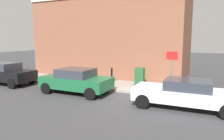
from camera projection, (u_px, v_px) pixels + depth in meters
ground at (134, 97)px, 11.31m from camera, size 80.00×80.00×0.00m
sidewalk at (65, 80)px, 15.48m from camera, size 2.65×30.00×0.15m
corner_building at (113, 19)px, 17.89m from camera, size 6.14×12.13×9.39m
car_white at (185, 93)px, 9.35m from camera, size 1.86×4.49×1.30m
car_green at (76, 80)px, 11.99m from camera, size 1.92×3.99×1.42m
car_black at (4, 73)px, 14.42m from camera, size 1.82×4.46×1.47m
utility_cabinet at (140, 78)px, 13.11m from camera, size 0.46×0.61×1.15m
bollard_near_cabinet at (112, 75)px, 14.01m from camera, size 0.14×0.14×1.04m
bollard_far_kerb at (82, 76)px, 13.50m from camera, size 0.14×0.14×1.04m
street_sign at (172, 66)px, 11.24m from camera, size 0.08×0.60×2.30m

